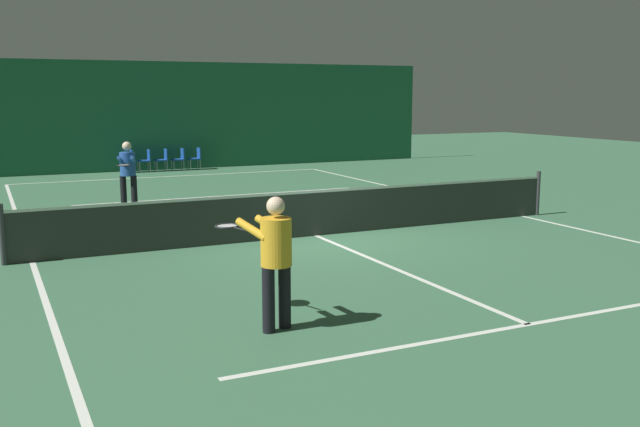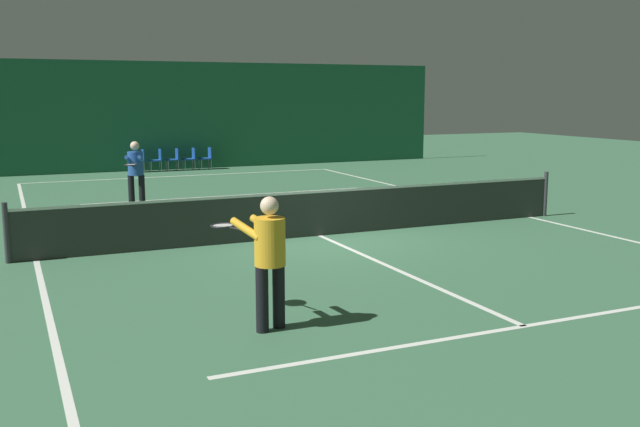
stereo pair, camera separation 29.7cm
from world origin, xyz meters
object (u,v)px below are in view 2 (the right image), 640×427
at_px(courtside_chair_3, 191,157).
at_px(courtside_chair_2, 174,158).
at_px(courtside_chair_1, 157,159).
at_px(courtside_chair_0, 140,159).
at_px(tennis_net, 320,211).
at_px(player_near, 268,252).
at_px(player_far, 136,169).
at_px(courtside_chair_4, 207,157).

bearing_deg(courtside_chair_3, courtside_chair_2, -90.00).
relative_size(courtside_chair_1, courtside_chair_3, 1.00).
relative_size(courtside_chair_0, courtside_chair_1, 1.00).
distance_m(tennis_net, player_near, 5.99).
distance_m(player_far, courtside_chair_0, 8.58).
distance_m(player_near, player_far, 10.51).
relative_size(courtside_chair_2, courtside_chair_3, 1.00).
relative_size(player_far, courtside_chair_1, 2.03).
bearing_deg(courtside_chair_1, courtside_chair_3, 90.00).
relative_size(tennis_net, courtside_chair_2, 14.29).
relative_size(courtside_chair_1, courtside_chair_2, 1.00).
bearing_deg(courtside_chair_2, player_near, -9.16).
xyz_separation_m(player_near, courtside_chair_1, (2.41, 18.93, -0.50)).
bearing_deg(player_near, tennis_net, -48.75).
height_order(tennis_net, courtside_chair_2, tennis_net).
xyz_separation_m(tennis_net, player_far, (-2.81, 5.35, 0.48)).
relative_size(player_far, courtside_chair_2, 2.03).
bearing_deg(courtside_chair_3, tennis_net, -2.89).
bearing_deg(player_near, courtside_chair_4, -31.48).
bearing_deg(courtside_chair_4, tennis_net, -5.55).
bearing_deg(courtside_chair_1, courtside_chair_0, -90.00).
bearing_deg(courtside_chair_4, courtside_chair_3, -90.00).
xyz_separation_m(player_near, player_far, (0.19, 10.51, 0.01)).
height_order(player_near, courtside_chair_1, player_near).
height_order(player_far, courtside_chair_0, player_far).
xyz_separation_m(courtside_chair_0, courtside_chair_1, (0.64, 0.00, 0.00)).
distance_m(courtside_chair_1, courtside_chair_2, 0.64).
distance_m(courtside_chair_3, courtside_chair_4, 0.64).
xyz_separation_m(player_near, courtside_chair_2, (3.05, 18.93, -0.50)).
xyz_separation_m(courtside_chair_3, courtside_chair_4, (0.64, 0.00, 0.00)).
distance_m(courtside_chair_1, courtside_chair_3, 1.29).
xyz_separation_m(courtside_chair_0, courtside_chair_3, (1.93, 0.00, 0.00)).
relative_size(player_near, courtside_chair_0, 2.01).
height_order(tennis_net, courtside_chair_1, tennis_net).
height_order(courtside_chair_0, courtside_chair_2, same).
bearing_deg(player_near, courtside_chair_2, -27.73).
relative_size(courtside_chair_1, courtside_chair_4, 1.00).
bearing_deg(tennis_net, courtside_chair_0, 95.12).
height_order(tennis_net, player_far, player_far).
relative_size(tennis_net, player_near, 7.11).
bearing_deg(courtside_chair_2, courtside_chair_4, 90.00).
bearing_deg(courtside_chair_4, courtside_chair_0, -90.00).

